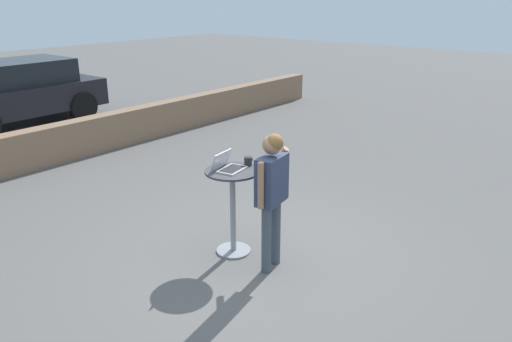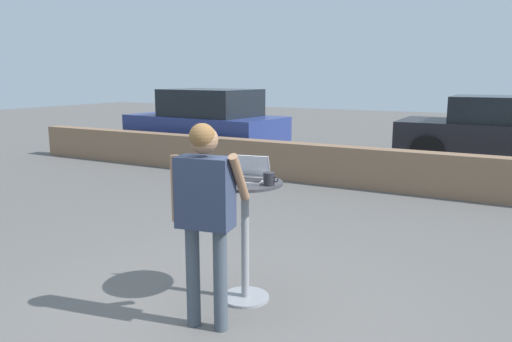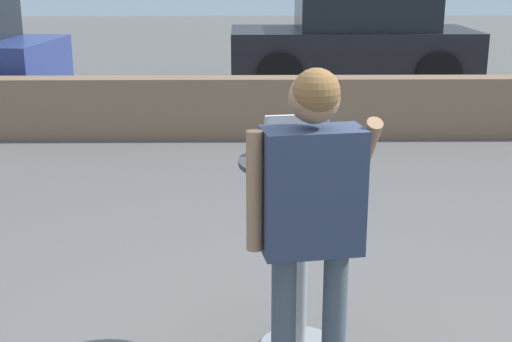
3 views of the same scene
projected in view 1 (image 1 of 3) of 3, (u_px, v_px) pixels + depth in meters
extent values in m
plane|color=#5B5956|center=(260.00, 260.00, 6.01)|extent=(50.00, 50.00, 0.00)
cube|color=#84664C|center=(32.00, 149.00, 9.06)|extent=(16.89, 0.35, 0.72)
cylinder|color=gray|center=(234.00, 250.00, 6.22)|extent=(0.43, 0.43, 0.03)
cylinder|color=gray|center=(233.00, 212.00, 6.04)|extent=(0.07, 0.07, 1.02)
cylinder|color=#333338|center=(232.00, 171.00, 5.86)|extent=(0.65, 0.65, 0.02)
cube|color=#B7BABF|center=(232.00, 170.00, 5.86)|extent=(0.38, 0.29, 0.02)
cube|color=black|center=(232.00, 169.00, 5.85)|extent=(0.33, 0.24, 0.00)
cube|color=#B7BABF|center=(221.00, 159.00, 5.89)|extent=(0.35, 0.13, 0.19)
cube|color=white|center=(221.00, 159.00, 5.89)|extent=(0.32, 0.12, 0.17)
cylinder|color=#232328|center=(248.00, 161.00, 6.00)|extent=(0.10, 0.10, 0.11)
torus|color=#232328|center=(251.00, 160.00, 6.05)|extent=(0.05, 0.01, 0.05)
cylinder|color=#424C56|center=(266.00, 240.00, 5.63)|extent=(0.11, 0.11, 0.83)
cylinder|color=#424C56|center=(276.00, 231.00, 5.82)|extent=(0.11, 0.11, 0.83)
cube|color=#2D3851|center=(272.00, 180.00, 5.49)|extent=(0.46, 0.28, 0.55)
sphere|color=#936B4C|center=(272.00, 145.00, 5.36)|extent=(0.21, 0.21, 0.21)
sphere|color=brown|center=(274.00, 143.00, 5.34)|extent=(0.20, 0.20, 0.20)
cylinder|color=#936B4C|center=(261.00, 186.00, 5.29)|extent=(0.07, 0.07, 0.52)
cylinder|color=#936B4C|center=(276.00, 162.00, 5.69)|extent=(0.12, 0.32, 0.40)
cube|color=black|center=(17.00, 98.00, 11.96)|extent=(3.93, 1.83, 0.65)
cube|color=black|center=(20.00, 72.00, 11.90)|extent=(2.17, 1.60, 0.56)
cylinder|color=black|center=(83.00, 106.00, 12.45)|extent=(0.72, 0.23, 0.72)
cylinder|color=black|center=(47.00, 98.00, 13.45)|extent=(0.72, 0.23, 0.72)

